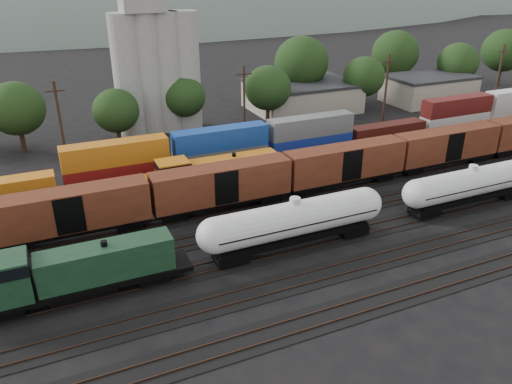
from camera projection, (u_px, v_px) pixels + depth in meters
name	position (u px, v px, depth m)	size (l,w,h in m)	color
ground	(219.00, 236.00, 48.95)	(600.00, 600.00, 0.00)	black
tracks	(219.00, 235.00, 48.93)	(180.00, 33.20, 0.20)	black
green_locomotive	(66.00, 273.00, 38.41)	(17.49, 3.09, 4.63)	black
tank_car_a	(294.00, 221.00, 45.66)	(18.71, 3.35, 4.90)	silver
tank_car_b	(470.00, 184.00, 53.67)	(17.58, 3.15, 4.61)	silver
orange_locomotive	(210.00, 173.00, 57.22)	(17.35, 2.89, 4.34)	black
boxcar_string	(222.00, 184.00, 52.64)	(169.00, 2.90, 4.20)	black
container_wall	(281.00, 143.00, 65.45)	(181.45, 2.60, 5.80)	black
grain_silo	(155.00, 59.00, 75.37)	(13.40, 5.00, 29.00)	#9A988E
industrial_sheds	(181.00, 114.00, 79.61)	(119.38, 17.26, 5.10)	#9E937F
tree_band	(188.00, 84.00, 80.00)	(166.19, 22.95, 12.62)	black
utility_poles	(159.00, 117.00, 64.63)	(122.20, 0.36, 12.00)	black
distant_hills	(101.00, 51.00, 282.27)	(860.00, 286.00, 130.00)	#59665B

